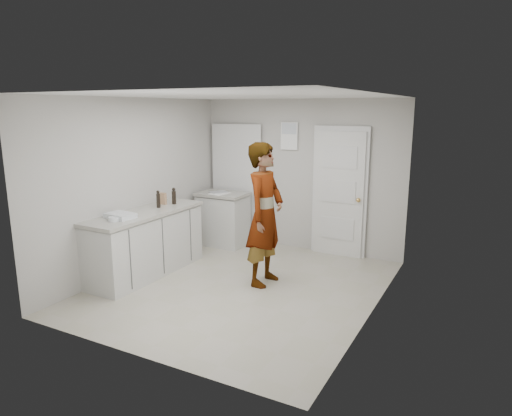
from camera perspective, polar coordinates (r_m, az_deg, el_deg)
The scene contains 12 objects.
ground at distance 6.23m, azimuth -1.85°, elevation -9.77°, with size 4.00×4.00×0.00m, color #A6A18B.
room_shell at distance 7.71m, azimuth 4.19°, elevation 2.45°, with size 4.00×4.00×4.00m.
main_counter at distance 6.75m, azimuth -13.53°, elevation -4.53°, with size 0.64×1.96×0.93m.
side_counter at distance 7.98m, azimuth -4.14°, elevation -1.59°, with size 0.84×0.61×0.93m.
person at distance 6.08m, azimuth 1.11°, elevation -0.82°, with size 0.70×0.46×1.92m, color silver.
cake_mix_box at distance 7.03m, azimuth -11.57°, elevation 1.16°, with size 0.11×0.05×0.18m, color #A67853.
spice_jar at distance 7.05m, azimuth -10.29°, elevation 0.82°, with size 0.05×0.05×0.07m, color tan.
oil_cruet_a at distance 7.01m, azimuth -10.22°, elevation 1.46°, with size 0.06×0.06×0.25m.
oil_cruet_b at distance 6.80m, azimuth -12.12°, elevation 1.06°, with size 0.06×0.06×0.26m.
baking_dish at distance 6.30m, azimuth -16.61°, elevation -0.93°, with size 0.40×0.30×0.07m.
egg_bowl at distance 6.15m, azimuth -17.37°, elevation -1.33°, with size 0.14×0.14×0.05m.
papers at distance 7.80m, azimuth -4.57°, elevation 1.84°, with size 0.25×0.32×0.01m, color white.
Camera 1 is at (2.88, -5.00, 2.35)m, focal length 32.00 mm.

